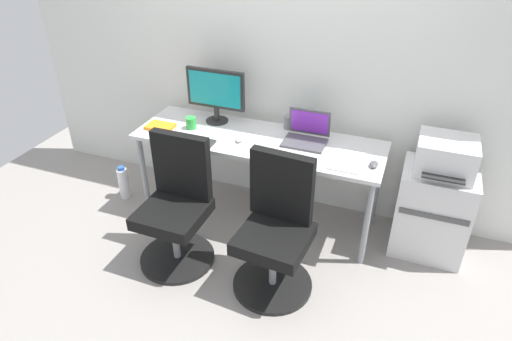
% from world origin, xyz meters
% --- Properties ---
extents(ground_plane, '(5.28, 5.28, 0.00)m').
position_xyz_m(ground_plane, '(0.00, 0.00, 0.00)').
color(ground_plane, gray).
extents(back_wall, '(4.40, 0.04, 2.60)m').
position_xyz_m(back_wall, '(0.00, 0.38, 1.30)').
color(back_wall, silver).
rests_on(back_wall, ground).
extents(desk, '(1.89, 0.61, 0.73)m').
position_xyz_m(desk, '(0.00, 0.00, 0.66)').
color(desk, silver).
rests_on(desk, ground).
extents(office_chair_left, '(0.54, 0.54, 0.94)m').
position_xyz_m(office_chair_left, '(-0.37, -0.64, 0.42)').
color(office_chair_left, black).
rests_on(office_chair_left, ground).
extents(office_chair_right, '(0.54, 0.54, 0.94)m').
position_xyz_m(office_chair_right, '(0.36, -0.64, 0.42)').
color(office_chair_right, black).
rests_on(office_chair_right, ground).
extents(side_cabinet, '(0.50, 0.43, 0.68)m').
position_xyz_m(side_cabinet, '(1.31, 0.08, 0.34)').
color(side_cabinet, silver).
rests_on(side_cabinet, ground).
extents(printer, '(0.38, 0.40, 0.24)m').
position_xyz_m(printer, '(1.31, 0.08, 0.80)').
color(printer, silver).
rests_on(printer, side_cabinet).
extents(water_bottle_on_floor, '(0.09, 0.09, 0.31)m').
position_xyz_m(water_bottle_on_floor, '(-1.19, -0.16, 0.15)').
color(water_bottle_on_floor, white).
rests_on(water_bottle_on_floor, ground).
extents(desktop_monitor, '(0.48, 0.18, 0.43)m').
position_xyz_m(desktop_monitor, '(-0.42, 0.16, 0.98)').
color(desktop_monitor, '#262626').
rests_on(desktop_monitor, desk).
extents(open_laptop, '(0.31, 0.26, 0.23)m').
position_xyz_m(open_laptop, '(0.35, 0.09, 0.78)').
color(open_laptop, '#4C4C51').
rests_on(open_laptop, desk).
extents(keyboard_by_monitor, '(0.34, 0.12, 0.02)m').
position_xyz_m(keyboard_by_monitor, '(-0.44, -0.22, 0.73)').
color(keyboard_by_monitor, '#2D2D2D').
rests_on(keyboard_by_monitor, desk).
extents(keyboard_by_laptop, '(0.34, 0.12, 0.02)m').
position_xyz_m(keyboard_by_laptop, '(0.32, -0.22, 0.73)').
color(keyboard_by_laptop, '#B7B7B7').
rests_on(keyboard_by_laptop, desk).
extents(mouse_by_monitor, '(0.06, 0.10, 0.03)m').
position_xyz_m(mouse_by_monitor, '(0.87, -0.10, 0.74)').
color(mouse_by_monitor, '#515156').
rests_on(mouse_by_monitor, desk).
extents(mouse_by_laptop, '(0.06, 0.10, 0.03)m').
position_xyz_m(mouse_by_laptop, '(-0.11, -0.09, 0.74)').
color(mouse_by_laptop, '#B7B7B7').
rests_on(mouse_by_laptop, desk).
extents(coffee_mug, '(0.08, 0.08, 0.09)m').
position_xyz_m(coffee_mug, '(-0.55, -0.02, 0.77)').
color(coffee_mug, green).
rests_on(coffee_mug, desk).
extents(pen_cup, '(0.07, 0.07, 0.10)m').
position_xyz_m(pen_cup, '(0.16, 0.24, 0.78)').
color(pen_cup, slate).
rests_on(pen_cup, desk).
extents(notebook, '(0.21, 0.15, 0.03)m').
position_xyz_m(notebook, '(-0.78, -0.11, 0.74)').
color(notebook, orange).
rests_on(notebook, desk).
extents(paper_pile, '(0.21, 0.30, 0.01)m').
position_xyz_m(paper_pile, '(0.69, -0.11, 0.73)').
color(paper_pile, white).
rests_on(paper_pile, desk).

